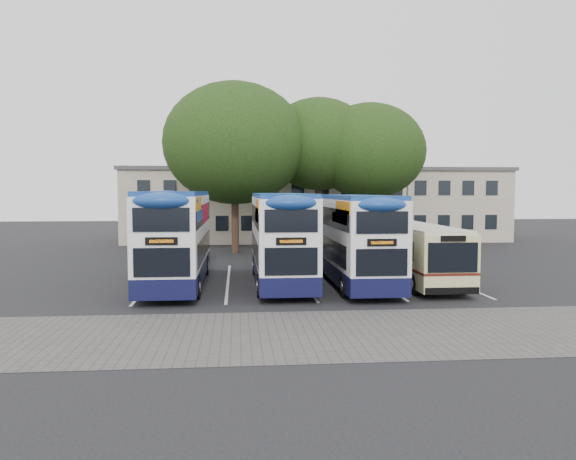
% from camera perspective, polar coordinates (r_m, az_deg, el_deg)
% --- Properties ---
extents(ground, '(120.00, 120.00, 0.00)m').
position_cam_1_polar(ground, '(22.81, 12.34, -6.85)').
color(ground, black).
rests_on(ground, ground).
extents(paving_strip, '(40.00, 6.00, 0.01)m').
position_cam_1_polar(paving_strip, '(17.57, 11.00, -10.09)').
color(paving_strip, '#595654').
rests_on(paving_strip, ground).
extents(bay_lines, '(14.12, 11.00, 0.01)m').
position_cam_1_polar(bay_lines, '(26.87, 1.40, -5.11)').
color(bay_lines, silver).
rests_on(bay_lines, ground).
extents(depot_building, '(32.40, 8.40, 6.20)m').
position_cam_1_polar(depot_building, '(48.83, 2.83, 2.70)').
color(depot_building, '#AB9F8A').
rests_on(depot_building, ground).
extents(lamp_post, '(0.25, 1.05, 9.06)m').
position_cam_1_polar(lamp_post, '(43.27, 12.07, 5.00)').
color(lamp_post, gray).
rests_on(lamp_post, ground).
extents(tree_left, '(9.76, 9.76, 11.63)m').
position_cam_1_polar(tree_left, '(38.73, -5.45, 8.75)').
color(tree_left, black).
rests_on(tree_left, ground).
extents(tree_mid, '(7.74, 7.74, 10.88)m').
position_cam_1_polar(tree_mid, '(40.56, 3.13, 8.68)').
color(tree_mid, black).
rests_on(tree_mid, ground).
extents(tree_right, '(7.95, 7.95, 10.44)m').
position_cam_1_polar(tree_right, '(40.37, 8.24, 7.92)').
color(tree_right, black).
rests_on(tree_right, ground).
extents(bus_dd_left, '(2.47, 10.18, 4.24)m').
position_cam_1_polar(bus_dd_left, '(25.71, -11.23, -0.37)').
color(bus_dd_left, '#0E1036').
rests_on(bus_dd_left, ground).
extents(bus_dd_mid, '(2.41, 9.95, 4.14)m').
position_cam_1_polar(bus_dd_mid, '(25.68, -0.74, -0.42)').
color(bus_dd_mid, '#0E1036').
rests_on(bus_dd_mid, ground).
extents(bus_dd_right, '(2.37, 9.77, 4.07)m').
position_cam_1_polar(bus_dd_right, '(25.73, 6.75, -0.53)').
color(bus_dd_right, '#0E1036').
rests_on(bus_dd_right, ground).
extents(bus_single, '(2.29, 9.00, 2.68)m').
position_cam_1_polar(bus_single, '(26.77, 12.80, -1.97)').
color(bus_single, beige).
rests_on(bus_single, ground).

